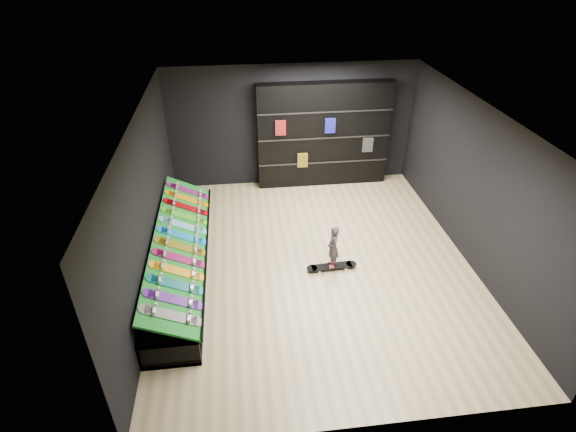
{
  "coord_description": "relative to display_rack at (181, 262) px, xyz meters",
  "views": [
    {
      "loc": [
        -1.36,
        -6.87,
        5.49
      ],
      "look_at": [
        -0.5,
        0.2,
        1.0
      ],
      "focal_mm": 28.0,
      "sensor_mm": 36.0,
      "label": 1
    }
  ],
  "objects": [
    {
      "name": "wall_right",
      "position": [
        5.55,
        0.0,
        1.25
      ],
      "size": [
        0.02,
        7.0,
        3.0
      ],
      "primitive_type": "cube",
      "color": "black",
      "rests_on": "ground"
    },
    {
      "name": "floor_skateboard",
      "position": [
        2.84,
        -0.24,
        -0.21
      ],
      "size": [
        0.99,
        0.27,
        0.09
      ],
      "primitive_type": null,
      "rotation": [
        0.0,
        0.0,
        0.05
      ],
      "color": "black",
      "rests_on": "ground"
    },
    {
      "name": "floor",
      "position": [
        2.55,
        0.0,
        -0.25
      ],
      "size": [
        6.0,
        7.0,
        0.01
      ],
      "primitive_type": "cube",
      "color": "#C8B687",
      "rests_on": "ground"
    },
    {
      "name": "display_board_0",
      "position": [
        0.06,
        -1.9,
        0.49
      ],
      "size": [
        0.93,
        0.22,
        0.5
      ],
      "primitive_type": null,
      "rotation": [
        0.0,
        0.44,
        0.0
      ],
      "color": "black",
      "rests_on": "turf_ramp"
    },
    {
      "name": "display_board_10",
      "position": [
        0.06,
        1.55,
        0.49
      ],
      "size": [
        0.93,
        0.22,
        0.5
      ],
      "primitive_type": null,
      "rotation": [
        0.0,
        0.44,
        0.0
      ],
      "color": "yellow",
      "rests_on": "turf_ramp"
    },
    {
      "name": "display_rack",
      "position": [
        0.0,
        0.0,
        0.0
      ],
      "size": [
        0.9,
        4.5,
        0.5
      ],
      "primitive_type": null,
      "color": "black",
      "rests_on": "ground"
    },
    {
      "name": "display_board_11",
      "position": [
        0.06,
        1.9,
        0.49
      ],
      "size": [
        0.93,
        0.22,
        0.5
      ],
      "primitive_type": null,
      "rotation": [
        0.0,
        0.44,
        0.0
      ],
      "color": "#2626BF",
      "rests_on": "turf_ramp"
    },
    {
      "name": "child",
      "position": [
        2.84,
        -0.24,
        0.1
      ],
      "size": [
        0.14,
        0.2,
        0.53
      ],
      "primitive_type": "imported",
      "rotation": [
        0.0,
        0.0,
        -1.57
      ],
      "color": "black",
      "rests_on": "floor_skateboard"
    },
    {
      "name": "display_board_4",
      "position": [
        0.06,
        -0.52,
        0.49
      ],
      "size": [
        0.93,
        0.22,
        0.5
      ],
      "primitive_type": null,
      "rotation": [
        0.0,
        0.44,
        0.0
      ],
      "color": "#E5198C",
      "rests_on": "turf_ramp"
    },
    {
      "name": "display_board_5",
      "position": [
        0.06,
        -0.17,
        0.49
      ],
      "size": [
        0.93,
        0.22,
        0.5
      ],
      "primitive_type": null,
      "rotation": [
        0.0,
        0.44,
        0.0
      ],
      "color": "yellow",
      "rests_on": "turf_ramp"
    },
    {
      "name": "turf_ramp",
      "position": [
        0.05,
        0.0,
        0.46
      ],
      "size": [
        0.92,
        4.5,
        0.46
      ],
      "primitive_type": "cube",
      "rotation": [
        0.0,
        0.44,
        0.0
      ],
      "color": "#10681B",
      "rests_on": "display_rack"
    },
    {
      "name": "wall_left",
      "position": [
        -0.45,
        0.0,
        1.25
      ],
      "size": [
        0.02,
        7.0,
        3.0
      ],
      "primitive_type": "cube",
      "color": "black",
      "rests_on": "ground"
    },
    {
      "name": "wall_back",
      "position": [
        2.55,
        3.5,
        1.25
      ],
      "size": [
        6.0,
        0.02,
        3.0
      ],
      "primitive_type": "cube",
      "color": "black",
      "rests_on": "ground"
    },
    {
      "name": "display_board_6",
      "position": [
        0.06,
        0.17,
        0.49
      ],
      "size": [
        0.93,
        0.22,
        0.5
      ],
      "primitive_type": null,
      "rotation": [
        0.0,
        0.44,
        0.0
      ],
      "color": "blue",
      "rests_on": "turf_ramp"
    },
    {
      "name": "ceiling",
      "position": [
        2.55,
        0.0,
        2.75
      ],
      "size": [
        6.0,
        7.0,
        0.01
      ],
      "primitive_type": "cube",
      "color": "white",
      "rests_on": "ground"
    },
    {
      "name": "display_board_9",
      "position": [
        0.06,
        1.21,
        0.49
      ],
      "size": [
        0.93,
        0.22,
        0.5
      ],
      "primitive_type": null,
      "rotation": [
        0.0,
        0.44,
        0.0
      ],
      "color": "red",
      "rests_on": "turf_ramp"
    },
    {
      "name": "back_shelving",
      "position": [
        3.3,
        3.32,
        1.05
      ],
      "size": [
        3.24,
        0.38,
        2.59
      ],
      "primitive_type": "cube",
      "color": "black",
      "rests_on": "ground"
    },
    {
      "name": "wall_front",
      "position": [
        2.55,
        -3.5,
        1.25
      ],
      "size": [
        6.0,
        0.02,
        3.0
      ],
      "primitive_type": "cube",
      "color": "black",
      "rests_on": "ground"
    },
    {
      "name": "display_board_1",
      "position": [
        0.06,
        -1.55,
        0.49
      ],
      "size": [
        0.93,
        0.22,
        0.5
      ],
      "primitive_type": null,
      "rotation": [
        0.0,
        0.44,
        0.0
      ],
      "color": "purple",
      "rests_on": "turf_ramp"
    },
    {
      "name": "display_board_7",
      "position": [
        0.06,
        0.52,
        0.49
      ],
      "size": [
        0.93,
        0.22,
        0.5
      ],
      "primitive_type": null,
      "rotation": [
        0.0,
        0.44,
        0.0
      ],
      "color": "#0CB2E5",
      "rests_on": "turf_ramp"
    },
    {
      "name": "display_board_8",
      "position": [
        0.06,
        0.86,
        0.49
      ],
      "size": [
        0.93,
        0.22,
        0.5
      ],
      "primitive_type": null,
      "rotation": [
        0.0,
        0.44,
        0.0
      ],
      "color": "green",
      "rests_on": "turf_ramp"
    },
    {
      "name": "display_board_2",
      "position": [
        0.06,
        -1.21,
        0.49
      ],
      "size": [
        0.93,
        0.22,
        0.5
      ],
      "primitive_type": null,
      "rotation": [
        0.0,
        0.44,
        0.0
      ],
      "color": "#0C8C99",
      "rests_on": "turf_ramp"
    },
    {
      "name": "display_board_3",
      "position": [
        0.06,
        -0.86,
        0.49
      ],
      "size": [
        0.93,
        0.22,
        0.5
      ],
      "primitive_type": null,
      "rotation": [
        0.0,
        0.44,
        0.0
      ],
      "color": "orange",
      "rests_on": "turf_ramp"
    }
  ]
}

